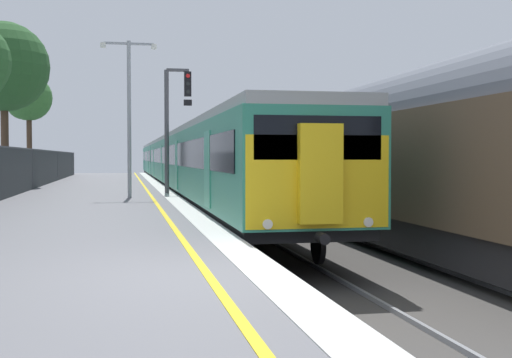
{
  "coord_description": "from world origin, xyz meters",
  "views": [
    {
      "loc": [
        -1.37,
        -8.12,
        1.47
      ],
      "look_at": [
        1.26,
        5.0,
        1.03
      ],
      "focal_mm": 46.45,
      "sensor_mm": 36.0,
      "label": 1
    }
  ],
  "objects_px": {
    "commuter_train_at_platform": "(180,160)",
    "background_tree_right": "(6,70)",
    "signal_gantry": "(173,116)",
    "background_tree_left": "(27,100)",
    "freight_train_adjacent_track": "(294,155)",
    "platform_lamp_mid": "(129,105)"
  },
  "relations": [
    {
      "from": "platform_lamp_mid",
      "to": "freight_train_adjacent_track",
      "type": "bearing_deg",
      "value": 29.86
    },
    {
      "from": "commuter_train_at_platform",
      "to": "signal_gantry",
      "type": "xyz_separation_m",
      "value": [
        -1.47,
        -14.69,
        1.88
      ]
    },
    {
      "from": "freight_train_adjacent_track",
      "to": "background_tree_right",
      "type": "xyz_separation_m",
      "value": [
        -13.19,
        6.38,
        4.29
      ]
    },
    {
      "from": "freight_train_adjacent_track",
      "to": "signal_gantry",
      "type": "height_order",
      "value": "signal_gantry"
    },
    {
      "from": "signal_gantry",
      "to": "platform_lamp_mid",
      "type": "relative_size",
      "value": 0.89
    },
    {
      "from": "freight_train_adjacent_track",
      "to": "platform_lamp_mid",
      "type": "relative_size",
      "value": 7.71
    },
    {
      "from": "platform_lamp_mid",
      "to": "background_tree_left",
      "type": "bearing_deg",
      "value": 106.03
    },
    {
      "from": "commuter_train_at_platform",
      "to": "background_tree_left",
      "type": "relative_size",
      "value": 8.52
    },
    {
      "from": "freight_train_adjacent_track",
      "to": "platform_lamp_mid",
      "type": "xyz_separation_m",
      "value": [
        -7.25,
        -4.16,
        1.79
      ]
    },
    {
      "from": "signal_gantry",
      "to": "background_tree_left",
      "type": "distance_m",
      "value": 22.32
    },
    {
      "from": "commuter_train_at_platform",
      "to": "signal_gantry",
      "type": "bearing_deg",
      "value": -95.73
    },
    {
      "from": "freight_train_adjacent_track",
      "to": "background_tree_right",
      "type": "relative_size",
      "value": 5.31
    },
    {
      "from": "freight_train_adjacent_track",
      "to": "signal_gantry",
      "type": "distance_m",
      "value": 5.96
    },
    {
      "from": "platform_lamp_mid",
      "to": "background_tree_left",
      "type": "height_order",
      "value": "background_tree_left"
    },
    {
      "from": "commuter_train_at_platform",
      "to": "freight_train_adjacent_track",
      "type": "xyz_separation_m",
      "value": [
        4.0,
        -12.97,
        0.28
      ]
    },
    {
      "from": "background_tree_left",
      "to": "platform_lamp_mid",
      "type": "bearing_deg",
      "value": -73.97
    },
    {
      "from": "platform_lamp_mid",
      "to": "background_tree_right",
      "type": "height_order",
      "value": "background_tree_right"
    },
    {
      "from": "freight_train_adjacent_track",
      "to": "signal_gantry",
      "type": "xyz_separation_m",
      "value": [
        -5.48,
        -1.72,
        1.6
      ]
    },
    {
      "from": "commuter_train_at_platform",
      "to": "background_tree_left",
      "type": "bearing_deg",
      "value": 149.2
    },
    {
      "from": "commuter_train_at_platform",
      "to": "background_tree_right",
      "type": "distance_m",
      "value": 12.19
    },
    {
      "from": "background_tree_right",
      "to": "platform_lamp_mid",
      "type": "bearing_deg",
      "value": -60.64
    },
    {
      "from": "freight_train_adjacent_track",
      "to": "platform_lamp_mid",
      "type": "bearing_deg",
      "value": -150.14
    }
  ]
}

